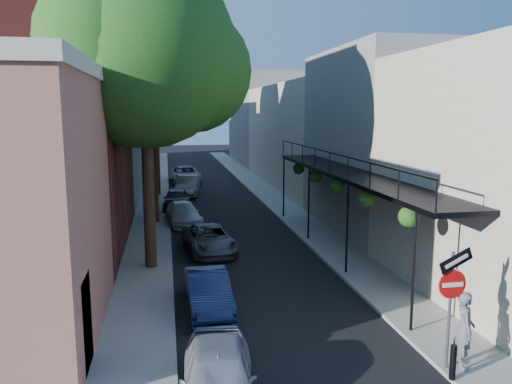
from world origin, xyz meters
name	(u,v)px	position (x,y,z in m)	size (l,w,h in m)	color
road_surface	(207,188)	(0.00, 30.00, 0.01)	(6.00, 64.00, 0.01)	black
sidewalk_left	(156,189)	(-4.00, 30.00, 0.06)	(2.00, 64.00, 0.12)	gray
sidewalk_right	(257,186)	(4.00, 30.00, 0.06)	(2.00, 64.00, 0.12)	gray
buildings_left	(78,126)	(-9.30, 28.76, 4.94)	(10.10, 59.10, 12.00)	#BE7661
buildings_right	(320,131)	(8.99, 29.49, 4.42)	(9.80, 55.00, 10.00)	beige
sign_post	(452,289)	(3.16, 0.97, 2.04)	(0.89, 0.17, 2.99)	#595B60
bollard	(453,362)	(3.00, 0.50, 0.52)	(0.14, 0.14, 0.80)	black
oak_near	(156,59)	(-3.37, 10.26, 7.88)	(7.48, 6.80, 11.42)	black
oak_mid	(158,90)	(-3.42, 18.23, 7.06)	(6.60, 6.00, 10.20)	black
oak_far	(161,78)	(-3.35, 27.27, 8.26)	(7.70, 7.00, 11.90)	black
parked_car_a	(218,377)	(-2.20, 0.61, 0.64)	(1.51, 3.75, 1.28)	#9299A2
parked_car_b	(208,292)	(-1.98, 5.65, 0.59)	(1.24, 3.56, 1.17)	#151E42
parked_car_c	(209,239)	(-1.40, 11.96, 0.57)	(1.89, 4.09, 1.14)	#4C4E53
parked_car_d	(183,214)	(-2.31, 17.55, 0.57)	(1.61, 3.95, 1.15)	silver
parked_car_e	(176,199)	(-2.60, 21.68, 0.63)	(1.50, 3.72, 1.27)	black
parked_car_f	(188,186)	(-1.66, 26.75, 0.70)	(1.48, 4.26, 1.40)	gray
parked_car_g	(185,175)	(-1.61, 33.11, 0.70)	(2.34, 5.06, 1.41)	gray
pedestrian	(465,330)	(3.55, 0.97, 1.03)	(0.66, 0.44, 1.82)	slate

